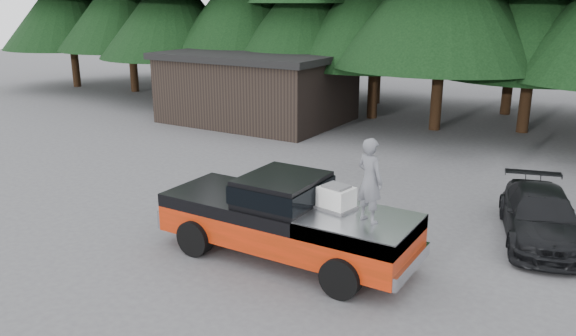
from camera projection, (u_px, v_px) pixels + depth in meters
The scene contains 7 objects.
ground at pixel (287, 250), 13.15m from camera, with size 120.00×120.00×0.00m, color #4A4A4C.
pickup_truck at pixel (286, 230), 12.59m from camera, with size 6.00×2.04×1.33m, color red, non-canonical shape.
truck_cab at pixel (282, 189), 12.37m from camera, with size 1.66×1.90×0.59m, color black.
air_compressor at pixel (336, 199), 11.95m from camera, with size 0.68×0.56×0.47m, color silver.
man_on_bed at pixel (370, 180), 11.10m from camera, with size 0.63×0.41×1.73m, color #595A60.
parked_car at pixel (541, 216), 13.56m from camera, with size 1.70×4.19×1.22m, color black.
utility_building at pixel (257, 86), 26.99m from camera, with size 8.40×6.40×3.30m.
Camera 1 is at (6.30, -10.28, 5.60)m, focal length 35.00 mm.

